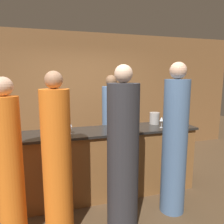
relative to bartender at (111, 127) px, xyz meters
name	(u,v)px	position (x,y,z in m)	size (l,w,h in m)	color
ground_plane	(105,193)	(-0.37, -0.86, -0.86)	(14.00, 14.00, 0.00)	#4C3823
back_wall	(82,95)	(-0.37, 1.06, 0.54)	(8.00, 0.06, 2.80)	brown
bar_counter	(105,162)	(-0.37, -0.86, -0.34)	(2.90, 0.63, 1.04)	brown
bartender	(111,127)	(0.00, 0.00, 0.00)	(0.36, 0.36, 1.86)	#4C6B93
guest_0	(57,163)	(-1.12, -1.57, 0.02)	(0.32, 0.32, 1.90)	orange
guest_1	(10,168)	(-1.61, -1.53, 0.01)	(0.28, 0.28, 1.84)	orange
guest_2	(175,144)	(0.39, -1.55, 0.09)	(0.33, 0.33, 2.01)	#4C6B93
guest_3	(123,155)	(-0.37, -1.63, 0.05)	(0.38, 0.38, 1.97)	#2D2D33
wine_bottle_0	(178,118)	(0.88, -0.89, 0.29)	(0.07, 0.07, 0.31)	black
ice_bucket	(155,118)	(0.54, -0.71, 0.27)	(0.17, 0.17, 0.19)	#9E9993
wine_glass_0	(127,124)	(-0.12, -1.13, 0.30)	(0.06, 0.06, 0.17)	silver
wine_glass_1	(69,127)	(-0.92, -1.06, 0.31)	(0.08, 0.08, 0.18)	silver
wine_glass_2	(45,126)	(-1.23, -0.87, 0.29)	(0.07, 0.07, 0.16)	silver
wine_glass_3	(69,124)	(-0.91, -0.92, 0.31)	(0.08, 0.08, 0.18)	silver
wine_glass_4	(162,120)	(0.52, -0.98, 0.30)	(0.06, 0.06, 0.17)	silver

